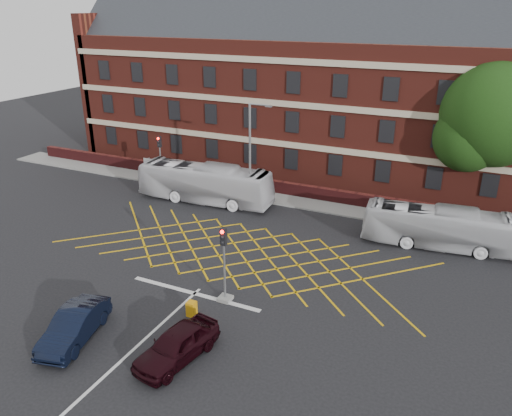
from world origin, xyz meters
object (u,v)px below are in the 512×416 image
at_px(deciduous_tree, 492,122).
at_px(street_lamp, 251,175).
at_px(traffic_light_far, 161,164).
at_px(car_maroon, 177,345).
at_px(bus_left, 205,183).
at_px(car_navy, 74,326).
at_px(direction_signs, 149,167).
at_px(utility_cabinet, 192,309).
at_px(bus_right, 439,227).
at_px(traffic_light_near, 224,271).

bearing_deg(deciduous_tree, street_lamp, -154.32).
bearing_deg(traffic_light_far, car_maroon, -53.23).
distance_m(bus_left, car_navy, 18.57).
relative_size(traffic_light_far, direction_signs, 1.94).
relative_size(car_maroon, utility_cabinet, 5.42).
relative_size(car_maroon, direction_signs, 2.01).
xyz_separation_m(bus_left, utility_cabinet, (7.57, -14.19, -1.13)).
distance_m(bus_left, bus_right, 17.96).
height_order(bus_left, street_lamp, street_lamp).
relative_size(deciduous_tree, utility_cabinet, 13.85).
xyz_separation_m(bus_left, traffic_light_near, (8.43, -12.19, 0.22)).
height_order(car_maroon, deciduous_tree, deciduous_tree).
distance_m(car_maroon, direction_signs, 25.09).
distance_m(bus_right, utility_cabinet, 17.18).
bearing_deg(deciduous_tree, bus_left, -158.45).
distance_m(traffic_light_near, street_lamp, 13.20).
distance_m(deciduous_tree, street_lamp, 18.22).
height_order(traffic_light_near, traffic_light_far, same).
relative_size(deciduous_tree, traffic_light_near, 2.64).
xyz_separation_m(traffic_light_far, direction_signs, (-1.29, 0.00, -0.39)).
bearing_deg(car_navy, bus_left, 87.29).
distance_m(traffic_light_far, direction_signs, 1.34).
bearing_deg(traffic_light_near, bus_left, 124.65).
distance_m(car_maroon, utility_cabinet, 3.38).
height_order(car_maroon, direction_signs, direction_signs).
relative_size(bus_left, traffic_light_far, 2.59).
distance_m(deciduous_tree, traffic_light_near, 23.73).
relative_size(traffic_light_near, street_lamp, 0.52).
bearing_deg(deciduous_tree, traffic_light_near, -119.93).
xyz_separation_m(bus_right, deciduous_tree, (2.05, 8.43, 5.47)).
xyz_separation_m(car_navy, traffic_light_far, (-9.36, 20.33, 1.02)).
distance_m(car_navy, traffic_light_near, 7.77).
distance_m(bus_left, car_maroon, 19.44).
bearing_deg(bus_left, traffic_light_near, -148.56).
height_order(bus_right, traffic_light_near, traffic_light_near).
height_order(car_maroon, street_lamp, street_lamp).
bearing_deg(traffic_light_near, traffic_light_far, 134.70).
relative_size(bus_left, traffic_light_near, 2.59).
xyz_separation_m(deciduous_tree, direction_signs, (-27.04, -5.76, -5.45)).
distance_m(car_navy, direction_signs, 22.96).
bearing_deg(bus_left, direction_signs, 69.91).
xyz_separation_m(traffic_light_far, street_lamp, (9.74, -1.94, 1.00)).
height_order(deciduous_tree, traffic_light_far, deciduous_tree).
xyz_separation_m(car_navy, street_lamp, (0.38, 18.39, 2.02)).
bearing_deg(utility_cabinet, bus_left, 118.07).
xyz_separation_m(deciduous_tree, street_lamp, (-16.01, -7.70, -4.06)).
xyz_separation_m(car_maroon, traffic_light_far, (-14.54, 19.46, 1.01)).
distance_m(deciduous_tree, utility_cabinet, 26.14).
xyz_separation_m(bus_right, car_navy, (-14.34, -17.66, -0.61)).
height_order(car_navy, traffic_light_far, traffic_light_far).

